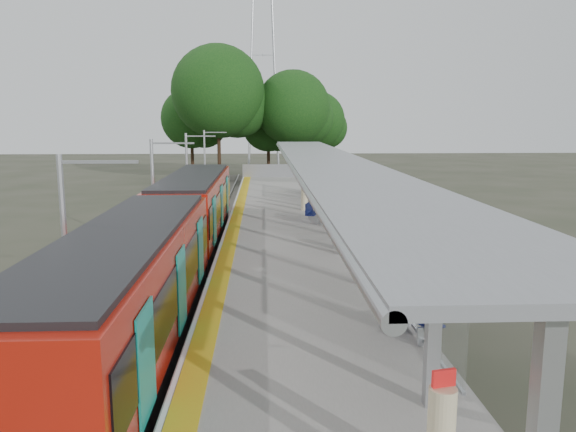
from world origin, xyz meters
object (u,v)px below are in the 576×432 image
(train, at_px, (172,235))
(bench_far, at_px, (315,186))
(bench_mid, at_px, (311,211))
(info_pillar_far, at_px, (304,198))
(litter_bin, at_px, (347,239))
(bench_near, at_px, (414,313))

(train, xyz_separation_m, bench_far, (7.10, 19.28, -0.47))
(bench_mid, distance_m, bench_far, 11.12)
(bench_far, height_order, info_pillar_far, info_pillar_far)
(bench_far, distance_m, info_pillar_far, 7.25)
(bench_mid, xyz_separation_m, litter_bin, (0.88, -6.63, -0.06))
(bench_near, height_order, bench_far, bench_far)
(bench_far, height_order, litter_bin, bench_far)
(bench_near, distance_m, bench_mid, 15.85)
(bench_near, relative_size, bench_mid, 1.02)
(bench_near, distance_m, bench_far, 26.86)
(train, xyz_separation_m, litter_bin, (6.80, 1.59, -0.55))
(bench_near, relative_size, litter_bin, 1.65)
(bench_near, xyz_separation_m, litter_bin, (-0.31, 9.17, -0.07))
(train, distance_m, litter_bin, 7.00)
(bench_mid, height_order, info_pillar_far, info_pillar_far)
(train, relative_size, bench_near, 16.75)
(train, relative_size, info_pillar_far, 16.04)
(train, height_order, bench_far, train)
(info_pillar_far, bearing_deg, train, -106.57)
(train, height_order, info_pillar_far, train)
(bench_mid, xyz_separation_m, bench_far, (1.19, 11.06, 0.02))
(bench_near, bearing_deg, train, 114.54)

